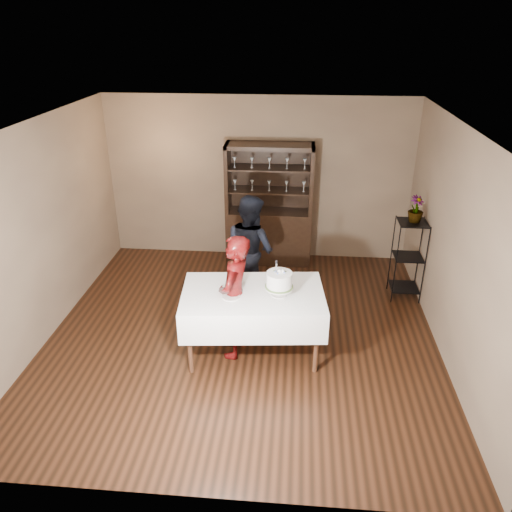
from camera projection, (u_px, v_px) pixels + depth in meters
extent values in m
plane|color=black|center=(242.00, 334.00, 6.58)|extent=(5.00, 5.00, 0.00)
plane|color=silver|center=(239.00, 127.00, 5.41)|extent=(5.00, 5.00, 0.00)
cube|color=brown|center=(258.00, 179.00, 8.24)|extent=(5.00, 0.02, 2.70)
cube|color=brown|center=(41.00, 233.00, 6.19)|extent=(0.02, 5.00, 2.70)
cube|color=brown|center=(454.00, 248.00, 5.80)|extent=(0.02, 5.00, 2.70)
cube|color=black|center=(269.00, 236.00, 8.38)|extent=(1.40, 0.48, 0.90)
cube|color=black|center=(270.00, 175.00, 8.14)|extent=(1.40, 0.03, 1.10)
cube|color=black|center=(270.00, 146.00, 7.72)|extent=(1.40, 0.48, 0.06)
cube|color=black|center=(269.00, 190.00, 8.03)|extent=(1.28, 0.42, 0.02)
cube|color=black|center=(270.00, 168.00, 7.87)|extent=(1.28, 0.42, 0.02)
cylinder|color=black|center=(396.00, 265.00, 7.05)|extent=(0.02, 0.02, 1.20)
cylinder|color=black|center=(425.00, 267.00, 7.02)|extent=(0.02, 0.02, 1.20)
cylinder|color=black|center=(391.00, 253.00, 7.41)|extent=(0.02, 0.02, 1.20)
cylinder|color=black|center=(419.00, 254.00, 7.38)|extent=(0.02, 0.02, 1.20)
cube|color=black|center=(404.00, 287.00, 7.41)|extent=(0.40, 0.40, 0.02)
cube|color=black|center=(408.00, 257.00, 7.19)|extent=(0.40, 0.40, 0.01)
cube|color=black|center=(413.00, 223.00, 6.96)|extent=(0.40, 0.40, 0.02)
cube|color=white|center=(253.00, 306.00, 5.97)|extent=(1.77, 1.18, 0.39)
cylinder|color=#492A1A|center=(190.00, 344.00, 5.70)|extent=(0.06, 0.06, 0.80)
cylinder|color=#492A1A|center=(317.00, 343.00, 5.71)|extent=(0.06, 0.06, 0.80)
cylinder|color=#492A1A|center=(197.00, 307.00, 6.43)|extent=(0.06, 0.06, 0.80)
cylinder|color=#492A1A|center=(309.00, 306.00, 6.44)|extent=(0.06, 0.06, 0.80)
imported|color=#320407|center=(235.00, 297.00, 5.89)|extent=(0.48, 0.63, 1.57)
imported|color=black|center=(250.00, 250.00, 7.05)|extent=(0.99, 0.97, 1.61)
cylinder|color=beige|center=(279.00, 295.00, 5.82)|extent=(0.19, 0.19, 0.01)
cylinder|color=beige|center=(279.00, 292.00, 5.80)|extent=(0.05, 0.05, 0.09)
cylinder|color=beige|center=(279.00, 288.00, 5.78)|extent=(0.34, 0.34, 0.01)
cylinder|color=#506F35|center=(279.00, 286.00, 5.77)|extent=(0.33, 0.33, 0.02)
cylinder|color=white|center=(279.00, 280.00, 5.74)|extent=(0.37, 0.37, 0.19)
sphere|color=#5F73CC|center=(282.00, 272.00, 5.69)|extent=(0.02, 0.02, 0.02)
cube|color=silver|center=(276.00, 268.00, 5.66)|extent=(0.02, 0.02, 0.13)
cube|color=black|center=(276.00, 262.00, 5.62)|extent=(0.03, 0.02, 0.05)
cylinder|color=beige|center=(231.00, 297.00, 5.77)|extent=(0.23, 0.23, 0.01)
cylinder|color=beige|center=(237.00, 283.00, 6.07)|extent=(0.23, 0.23, 0.01)
imported|color=#506F35|center=(416.00, 209.00, 6.89)|extent=(0.29, 0.29, 0.37)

